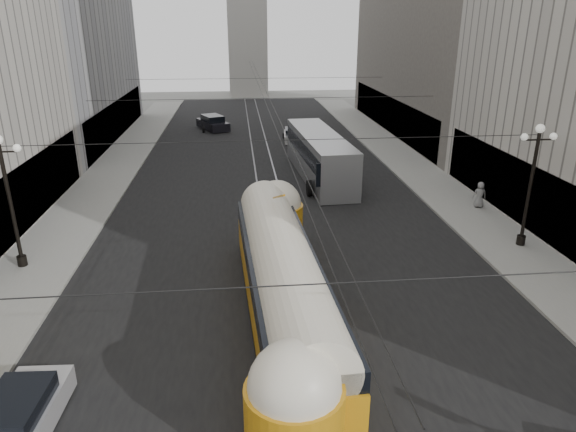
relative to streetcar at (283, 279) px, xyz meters
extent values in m
cube|color=black|center=(0.50, 20.23, -1.80)|extent=(20.00, 85.00, 0.02)
cube|color=gray|center=(-11.50, 23.73, -1.72)|extent=(4.00, 72.00, 0.15)
cube|color=gray|center=(12.50, 23.73, -1.72)|extent=(4.00, 72.00, 0.15)
cube|color=gray|center=(-0.25, 20.23, -1.80)|extent=(0.12, 85.00, 0.04)
cube|color=gray|center=(1.25, 20.23, -1.80)|extent=(0.12, 85.00, 0.04)
cube|color=black|center=(-13.55, 11.73, 0.20)|extent=(0.10, 18.00, 3.60)
cube|color=black|center=(-13.55, 35.73, 0.20)|extent=(0.10, 25.20, 3.60)
cube|color=black|center=(14.55, 9.73, 0.20)|extent=(0.10, 18.00, 3.60)
cube|color=black|center=(14.55, 35.73, 0.20)|extent=(0.10, 28.80, 3.60)
cube|color=#B2AFA8|center=(0.50, 67.73, 10.20)|extent=(6.00, 6.00, 24.00)
cylinder|color=black|center=(-12.10, 5.73, 1.35)|extent=(0.18, 0.18, 6.00)
cylinder|color=black|center=(-12.10, 5.73, -1.40)|extent=(0.44, 0.44, 0.50)
cylinder|color=black|center=(-12.10, 5.73, 3.95)|extent=(1.60, 0.08, 0.08)
sphere|color=white|center=(-11.35, 5.73, 4.10)|extent=(0.36, 0.36, 0.36)
cylinder|color=black|center=(13.10, 5.73, 1.35)|extent=(0.18, 0.18, 6.00)
cylinder|color=black|center=(13.10, 5.73, -1.40)|extent=(0.44, 0.44, 0.50)
cylinder|color=black|center=(13.10, 5.73, 3.95)|extent=(1.60, 0.08, 0.08)
sphere|color=white|center=(13.10, 5.73, 4.50)|extent=(0.44, 0.44, 0.44)
sphere|color=white|center=(12.35, 5.73, 4.10)|extent=(0.36, 0.36, 0.36)
sphere|color=white|center=(13.85, 5.73, 4.10)|extent=(0.36, 0.36, 0.36)
cylinder|color=black|center=(0.50, -8.27, 4.20)|extent=(25.00, 0.03, 0.03)
cylinder|color=black|center=(0.50, 5.73, 4.20)|extent=(25.00, 0.03, 0.03)
cylinder|color=black|center=(0.50, 19.73, 4.20)|extent=(25.00, 0.03, 0.03)
cylinder|color=black|center=(0.50, 33.73, 4.20)|extent=(25.00, 0.03, 0.03)
cylinder|color=black|center=(0.50, 23.73, 4.00)|extent=(0.03, 72.00, 0.03)
cylinder|color=black|center=(0.90, 23.73, 4.00)|extent=(0.03, 72.00, 0.03)
cube|color=#C78411|center=(0.00, 0.00, -0.72)|extent=(3.35, 14.42, 1.74)
cube|color=black|center=(0.00, 0.00, -1.54)|extent=(3.33, 13.99, 0.31)
cube|color=black|center=(0.00, 0.00, 0.40)|extent=(3.36, 14.20, 0.87)
cylinder|color=silver|center=(0.00, 0.00, 0.71)|extent=(3.03, 14.19, 2.35)
cylinder|color=#C78411|center=(-0.34, -7.04, -0.62)|extent=(2.66, 2.66, 2.35)
sphere|color=silver|center=(-0.34, -7.04, 0.60)|extent=(2.45, 2.45, 2.45)
cylinder|color=#C78411|center=(0.34, 7.05, -0.62)|extent=(2.66, 2.66, 2.35)
sphere|color=silver|center=(0.34, 7.05, 0.60)|extent=(2.45, 2.45, 2.45)
cube|color=#97989B|center=(4.54, 19.72, -0.10)|extent=(3.55, 13.28, 3.28)
cube|color=black|center=(4.54, 19.72, 0.45)|extent=(3.54, 12.82, 1.20)
cube|color=black|center=(4.54, 13.21, 0.28)|extent=(2.52, 0.26, 1.53)
cylinder|color=black|center=(3.17, 15.32, -1.25)|extent=(0.30, 1.09, 1.09)
cylinder|color=black|center=(5.91, 15.32, -1.25)|extent=(0.30, 1.09, 1.09)
cylinder|color=black|center=(3.17, 24.12, -1.25)|extent=(0.30, 1.09, 1.09)
cylinder|color=black|center=(5.91, 24.12, -1.25)|extent=(0.30, 1.09, 1.09)
cube|color=#ACACB1|center=(-8.06, -5.45, -1.34)|extent=(1.96, 4.34, 0.75)
cube|color=black|center=(-8.06, -5.45, -0.81)|extent=(1.66, 2.41, 0.71)
cylinder|color=black|center=(-8.84, -4.01, -1.49)|extent=(0.22, 0.60, 0.60)
cylinder|color=black|center=(-7.27, -4.01, -1.49)|extent=(0.22, 0.60, 0.60)
cube|color=silver|center=(3.88, 32.51, -1.37)|extent=(1.92, 4.13, 0.71)
cube|color=black|center=(3.88, 32.51, -0.86)|extent=(1.60, 2.31, 0.67)
cylinder|color=black|center=(3.14, 31.14, -1.51)|extent=(0.22, 0.57, 0.57)
cylinder|color=black|center=(4.63, 31.14, -1.51)|extent=(0.22, 0.57, 0.57)
cylinder|color=black|center=(3.14, 33.88, -1.51)|extent=(0.22, 0.57, 0.57)
cylinder|color=black|center=(4.63, 33.88, -1.51)|extent=(0.22, 0.57, 0.57)
cube|color=black|center=(-4.24, 39.27, -1.27)|extent=(3.90, 5.38, 0.88)
cube|color=black|center=(-4.24, 39.27, -0.64)|extent=(2.76, 3.24, 0.83)
cylinder|color=black|center=(-5.16, 37.58, -1.44)|extent=(0.22, 0.71, 0.71)
cylinder|color=black|center=(-3.32, 37.58, -1.44)|extent=(0.22, 0.71, 0.71)
cylinder|color=black|center=(-5.16, 40.96, -1.44)|extent=(0.22, 0.71, 0.71)
cylinder|color=black|center=(-3.32, 40.96, -1.44)|extent=(0.22, 0.71, 0.71)
imported|color=slate|center=(13.48, 11.55, -0.82)|extent=(0.88, 0.64, 1.65)
camera|label=1|loc=(-1.57, -17.72, 9.36)|focal=32.00mm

